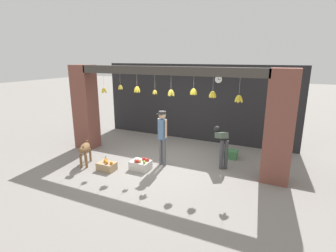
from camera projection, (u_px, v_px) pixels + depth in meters
The scene contains 13 objects.
ground_plane at pixel (162, 164), 8.00m from camera, with size 60.00×60.00×0.00m, color gray.
shop_back_wall at pixel (195, 103), 10.09m from camera, with size 7.63×0.12×2.92m, color #232326.
shop_pillar_left at pixel (85, 107), 9.20m from camera, with size 0.70×0.60×2.92m, color brown.
shop_pillar_right at pixel (280, 127), 6.57m from camera, with size 0.70×0.60×2.92m, color brown.
storefront_awning at pixel (164, 73), 7.39m from camera, with size 5.73×0.28×0.89m.
dog at pixel (85, 149), 7.82m from camera, with size 0.57×0.88×0.72m.
shopkeeper at pixel (162, 134), 7.70m from camera, with size 0.33×0.29×1.66m.
worker_stooping at pixel (222, 142), 7.73m from camera, with size 0.60×0.77×1.11m.
fruit_crate_oranges at pixel (107, 166), 7.57m from camera, with size 0.51×0.36×0.30m.
fruit_crate_apples at pixel (141, 165), 7.61m from camera, with size 0.56×0.43×0.33m.
produce_box_green at pixel (230, 154), 8.46m from camera, with size 0.45×0.34×0.26m, color #42844C.
water_bottle at pixel (106, 161), 7.91m from camera, with size 0.07×0.07×0.27m.
wall_clock at pixel (219, 79), 9.41m from camera, with size 0.28×0.03×0.28m.
Camera 1 is at (3.35, -6.64, 3.17)m, focal length 28.00 mm.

